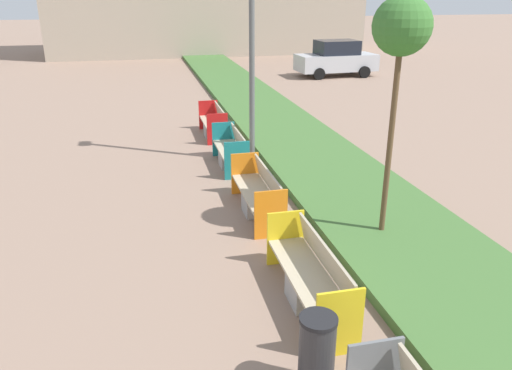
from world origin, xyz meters
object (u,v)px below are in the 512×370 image
object	(u,v)px
bench_yellow_frame	(311,280)
street_lamp_post	(252,14)
litter_bin	(317,354)
bench_teal_frame	(231,153)
sapling_tree_near	(402,31)
parked_car_distant	(336,59)
bench_red_frame	(214,125)
bench_orange_frame	(258,196)

from	to	relation	value
bench_yellow_frame	street_lamp_post	distance (m)	7.36
bench_yellow_frame	litter_bin	xyz separation A→B (m)	(-0.50, -1.64, 0.11)
bench_teal_frame	sapling_tree_near	bearing A→B (deg)	-67.13
bench_yellow_frame	parked_car_distant	xyz separation A→B (m)	(8.13, 19.49, 0.54)
bench_red_frame	parked_car_distant	size ratio (longest dim) A/B	0.45
bench_yellow_frame	bench_orange_frame	xyz separation A→B (m)	(-0.00, 3.24, -0.00)
street_lamp_post	sapling_tree_near	distance (m)	5.06
street_lamp_post	parked_car_distant	world-z (taller)	street_lamp_post
bench_red_frame	sapling_tree_near	bearing A→B (deg)	-75.60
parked_car_distant	bench_red_frame	bearing A→B (deg)	-131.17
bench_yellow_frame	sapling_tree_near	size ratio (longest dim) A/B	0.56
bench_red_frame	parked_car_distant	bearing A→B (deg)	51.62
bench_teal_frame	sapling_tree_near	world-z (taller)	sapling_tree_near
parked_car_distant	litter_bin	bearing A→B (deg)	-115.00
bench_yellow_frame	sapling_tree_near	distance (m)	4.16
bench_orange_frame	bench_red_frame	bearing A→B (deg)	90.04
bench_yellow_frame	bench_teal_frame	xyz separation A→B (m)	(-0.01, 6.25, -0.01)
street_lamp_post	parked_car_distant	size ratio (longest dim) A/B	1.58
parked_car_distant	street_lamp_post	bearing A→B (deg)	-122.88
litter_bin	bench_teal_frame	bearing A→B (deg)	86.42
bench_red_frame	litter_bin	size ratio (longest dim) A/B	2.00
bench_orange_frame	bench_teal_frame	world-z (taller)	same
litter_bin	street_lamp_post	size ratio (longest dim) A/B	0.14
street_lamp_post	sapling_tree_near	xyz separation A→B (m)	(1.33, -4.88, -0.08)
bench_yellow_frame	bench_orange_frame	size ratio (longest dim) A/B	1.03
sapling_tree_near	parked_car_distant	distance (m)	19.10
bench_teal_frame	litter_bin	xyz separation A→B (m)	(-0.49, -7.89, 0.12)
bench_yellow_frame	litter_bin	bearing A→B (deg)	-106.93
bench_orange_frame	street_lamp_post	size ratio (longest dim) A/B	0.34
bench_teal_frame	street_lamp_post	world-z (taller)	street_lamp_post
bench_orange_frame	street_lamp_post	xyz separation A→B (m)	(0.61, 3.28, 3.38)
bench_teal_frame	parked_car_distant	distance (m)	15.55
bench_orange_frame	litter_bin	xyz separation A→B (m)	(-0.50, -4.88, 0.11)
litter_bin	parked_car_distant	bearing A→B (deg)	67.79
bench_orange_frame	bench_red_frame	world-z (taller)	same
bench_orange_frame	bench_red_frame	size ratio (longest dim) A/B	1.19
bench_teal_frame	litter_bin	distance (m)	7.91
bench_orange_frame	street_lamp_post	bearing A→B (deg)	79.45
bench_red_frame	street_lamp_post	bearing A→B (deg)	-77.21
bench_yellow_frame	street_lamp_post	world-z (taller)	street_lamp_post
bench_red_frame	litter_bin	xyz separation A→B (m)	(-0.49, -10.86, 0.12)
bench_yellow_frame	bench_teal_frame	bearing A→B (deg)	90.05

